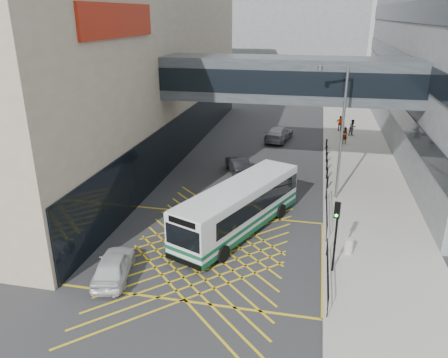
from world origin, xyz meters
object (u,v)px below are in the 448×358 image
Objects in this scene: car_dark at (238,165)px; car_silver at (279,133)px; pedestrian_a at (345,135)px; pedestrian_c at (340,123)px; litter_bin at (349,246)px; car_white at (114,265)px; street_lamp at (339,126)px; pedestrian_b at (353,128)px; traffic_light at (336,227)px; bus at (240,206)px.

car_silver is at bearing -126.25° from car_dark.
pedestrian_a is 0.98× the size of pedestrian_c.
litter_bin is 25.96m from pedestrian_c.
pedestrian_c is (11.48, 30.36, 0.31)m from car_white.
pedestrian_c is at bearing -133.90° from car_silver.
pedestrian_b is (2.23, 16.99, -4.17)m from street_lamp.
pedestrian_c is at bearing 71.46° from street_lamp.
car_white is at bearing -146.81° from street_lamp.
litter_bin is at bearing 114.14° from car_silver.
litter_bin is 0.49× the size of pedestrian_b.
traffic_light reaches higher than car_silver.
car_silver is at bearing -114.45° from car_white.
car_white reaches higher than litter_bin.
litter_bin is 0.51× the size of pedestrian_a.
pedestrian_b is (7.61, 22.69, -0.55)m from bus.
street_lamp is 14.49m from pedestrian_a.
pedestrian_b is (7.24, 2.91, 0.21)m from car_silver.
car_dark is 1.10× the size of traffic_light.
bus is at bearing 40.72° from pedestrian_a.
pedestrian_b is (0.93, 3.18, 0.02)m from pedestrian_a.
bus is 6.31× the size of pedestrian_c.
street_lamp is at bearing 94.98° from litter_bin.
street_lamp is at bearing 69.37° from bus.
car_silver is 3.10× the size of pedestrian_a.
traffic_light is at bearing 91.34° from pedestrian_c.
car_dark is at bearing 134.23° from traffic_light.
pedestrian_b is (2.46, 26.32, -1.59)m from traffic_light.
pedestrian_a is (11.71, 25.56, 0.30)m from car_white.
traffic_light is at bearing -179.24° from car_white.
car_white reaches higher than car_dark.
bus is 6.32m from litter_bin.
car_silver is at bearing 162.73° from pedestrian_b.
traffic_light is at bearing 94.21° from car_dark.
car_silver is 3.01× the size of pedestrian_b.
car_silver is at bearing 94.30° from street_lamp.
car_silver is 23.96m from traffic_light.
pedestrian_a reaches higher than litter_bin.
pedestrian_a is at bearing 96.77° from pedestrian_c.
pedestrian_b reaches higher than litter_bin.
pedestrian_b is 1.01× the size of pedestrian_c.
car_dark is 10.29m from car_silver.
street_lamp is 19.10m from pedestrian_c.
litter_bin is at bearing 57.84° from pedestrian_a.
car_white is (-5.03, -6.06, -0.87)m from bus.
street_lamp is (5.01, -14.08, 4.38)m from car_silver.
car_dark is at bearing 123.68° from bus.
litter_bin is (0.86, 1.99, -2.01)m from traffic_light.
litter_bin is at bearing -170.87° from car_white.
pedestrian_b is at bearing -136.72° from pedestrian_a.
litter_bin is (11.05, 4.41, -0.09)m from car_white.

